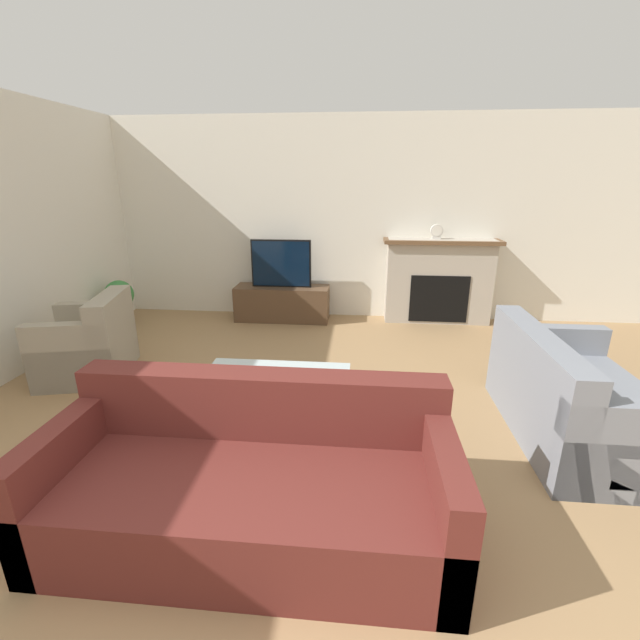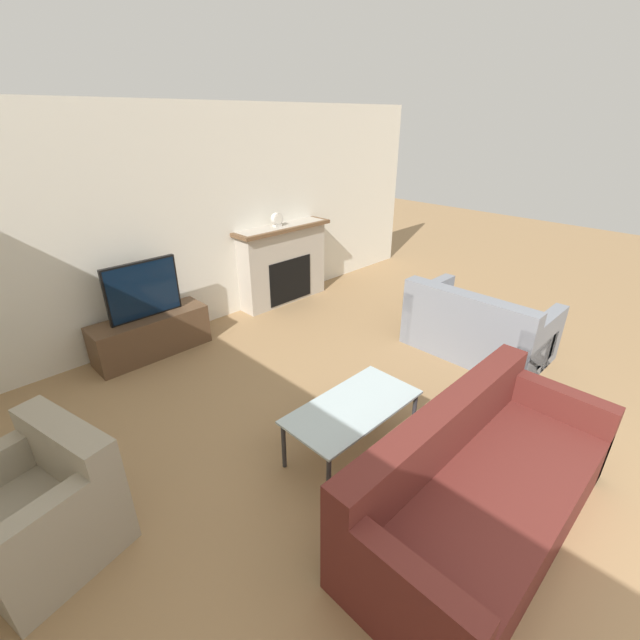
# 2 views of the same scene
# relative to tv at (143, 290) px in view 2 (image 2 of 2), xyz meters

# --- Properties ---
(wall_back) EXTENTS (8.83, 0.06, 2.70)m
(wall_back) POSITION_rel_tv_xyz_m (0.59, 0.33, 0.55)
(wall_back) COLOR silver
(wall_back) RESTS_ON ground_plane
(fireplace) EXTENTS (1.52, 0.37, 1.14)m
(fireplace) POSITION_rel_tv_xyz_m (2.14, 0.14, -0.20)
(fireplace) COLOR #B2A899
(fireplace) RESTS_ON ground_plane
(tv_stand) EXTENTS (1.29, 0.43, 0.48)m
(tv_stand) POSITION_rel_tv_xyz_m (0.00, 0.00, -0.56)
(tv_stand) COLOR brown
(tv_stand) RESTS_ON ground_plane
(tv) EXTENTS (0.82, 0.06, 0.64)m
(tv) POSITION_rel_tv_xyz_m (0.00, 0.00, 0.00)
(tv) COLOR black
(tv) RESTS_ON tv_stand
(couch_sectional) EXTENTS (2.16, 0.92, 0.82)m
(couch_sectional) POSITION_rel_tv_xyz_m (0.51, -3.77, -0.51)
(couch_sectional) COLOR #5B231E
(couch_sectional) RESTS_ON ground_plane
(couch_loveseat) EXTENTS (0.95, 1.52, 0.82)m
(couch_loveseat) POSITION_rel_tv_xyz_m (2.72, -2.63, -0.51)
(couch_loveseat) COLOR gray
(couch_loveseat) RESTS_ON ground_plane
(armchair_by_window) EXTENTS (0.93, 0.99, 0.82)m
(armchair_by_window) POSITION_rel_tv_xyz_m (-1.60, -1.94, -0.50)
(armchair_by_window) COLOR #9E937F
(armchair_by_window) RESTS_ON ground_plane
(coffee_table) EXTENTS (1.14, 0.57, 0.45)m
(coffee_table) POSITION_rel_tv_xyz_m (0.45, -2.71, -0.40)
(coffee_table) COLOR #333338
(coffee_table) RESTS_ON ground_plane
(mantel_clock) EXTENTS (0.16, 0.07, 0.19)m
(mantel_clock) POSITION_rel_tv_xyz_m (2.06, 0.14, 0.44)
(mantel_clock) COLOR beige
(mantel_clock) RESTS_ON fireplace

